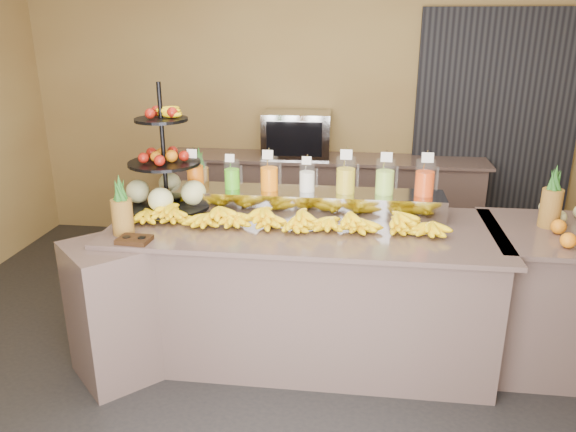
% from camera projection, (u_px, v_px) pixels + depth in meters
% --- Properties ---
extents(ground, '(6.00, 6.00, 0.00)m').
position_uv_depth(ground, '(299.00, 376.00, 3.64)').
color(ground, black).
rests_on(ground, ground).
extents(room_envelope, '(6.04, 5.02, 2.82)m').
position_uv_depth(room_envelope, '(341.00, 69.00, 3.73)').
color(room_envelope, olive).
rests_on(room_envelope, ground).
extents(buffet_counter, '(2.75, 1.25, 0.93)m').
position_uv_depth(buffet_counter, '(286.00, 292.00, 3.74)').
color(buffet_counter, gray).
rests_on(buffet_counter, ground).
extents(right_counter, '(1.08, 0.88, 0.93)m').
position_uv_depth(right_counter, '(565.00, 298.00, 3.66)').
color(right_counter, gray).
rests_on(right_counter, ground).
extents(back_ledge, '(3.10, 0.55, 0.93)m').
position_uv_depth(back_ledge, '(324.00, 202.00, 5.59)').
color(back_ledge, gray).
rests_on(back_ledge, ground).
extents(pitcher_tray, '(1.85, 0.30, 0.15)m').
position_uv_depth(pitcher_tray, '(307.00, 201.00, 3.85)').
color(pitcher_tray, gray).
rests_on(pitcher_tray, buffet_counter).
extents(juice_pitcher_orange_a, '(0.12, 0.12, 0.29)m').
position_uv_depth(juice_pitcher_orange_a, '(195.00, 173.00, 3.89)').
color(juice_pitcher_orange_a, silver).
rests_on(juice_pitcher_orange_a, pitcher_tray).
extents(juice_pitcher_green, '(0.11, 0.11, 0.26)m').
position_uv_depth(juice_pitcher_green, '(232.00, 176.00, 3.86)').
color(juice_pitcher_green, silver).
rests_on(juice_pitcher_green, pitcher_tray).
extents(juice_pitcher_orange_b, '(0.12, 0.13, 0.30)m').
position_uv_depth(juice_pitcher_orange_b, '(269.00, 175.00, 3.83)').
color(juice_pitcher_orange_b, silver).
rests_on(juice_pitcher_orange_b, pitcher_tray).
extents(juice_pitcher_milk, '(0.11, 0.11, 0.26)m').
position_uv_depth(juice_pitcher_milk, '(307.00, 178.00, 3.80)').
color(juice_pitcher_milk, silver).
rests_on(juice_pitcher_milk, pitcher_tray).
extents(juice_pitcher_lemon, '(0.13, 0.14, 0.32)m').
position_uv_depth(juice_pitcher_lemon, '(346.00, 177.00, 3.76)').
color(juice_pitcher_lemon, silver).
rests_on(juice_pitcher_lemon, pitcher_tray).
extents(juice_pitcher_lime, '(0.13, 0.13, 0.31)m').
position_uv_depth(juice_pitcher_lime, '(385.00, 179.00, 3.73)').
color(juice_pitcher_lime, silver).
rests_on(juice_pitcher_lime, pitcher_tray).
extents(juice_pitcher_orange_c, '(0.13, 0.13, 0.31)m').
position_uv_depth(juice_pitcher_orange_c, '(425.00, 180.00, 3.70)').
color(juice_pitcher_orange_c, silver).
rests_on(juice_pitcher_orange_c, pitcher_tray).
extents(banana_heap, '(2.08, 0.19, 0.17)m').
position_uv_depth(banana_heap, '(283.00, 216.00, 3.58)').
color(banana_heap, '#FFEA0C').
rests_on(banana_heap, buffet_counter).
extents(fruit_stand, '(0.70, 0.70, 0.88)m').
position_uv_depth(fruit_stand, '(171.00, 180.00, 3.82)').
color(fruit_stand, black).
rests_on(fruit_stand, buffet_counter).
extents(condiment_caddy, '(0.20, 0.16, 0.03)m').
position_uv_depth(condiment_caddy, '(134.00, 240.00, 3.34)').
color(condiment_caddy, black).
rests_on(condiment_caddy, buffet_counter).
extents(pineapple_left_a, '(0.13, 0.13, 0.38)m').
position_uv_depth(pineapple_left_a, '(122.00, 212.00, 3.44)').
color(pineapple_left_a, brown).
rests_on(pineapple_left_a, buffet_counter).
extents(pineapple_left_b, '(0.13, 0.13, 0.40)m').
position_uv_depth(pineapple_left_b, '(200.00, 180.00, 4.11)').
color(pineapple_left_b, brown).
rests_on(pineapple_left_b, buffet_counter).
extents(oven_warmer, '(0.66, 0.47, 0.43)m').
position_uv_depth(oven_warmer, '(297.00, 134.00, 5.40)').
color(oven_warmer, gray).
rests_on(oven_warmer, back_ledge).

